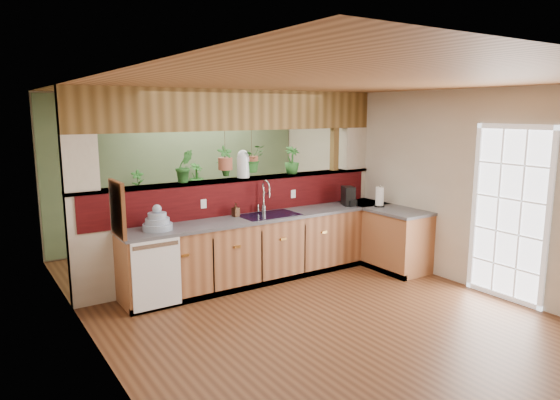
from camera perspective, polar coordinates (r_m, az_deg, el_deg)
ground at (r=6.22m, az=1.66°, el=-11.67°), size 4.60×7.00×0.01m
ceiling at (r=5.78m, az=1.79°, el=12.99°), size 4.60×7.00×0.01m
wall_back at (r=8.93m, az=-11.32°, el=3.43°), size 4.60×0.02×2.60m
wall_left at (r=4.94m, az=-20.69°, el=-2.34°), size 0.02×7.00×2.60m
wall_right at (r=7.42m, az=16.44°, el=1.88°), size 0.02×7.00×2.60m
pass_through_partition at (r=7.03m, az=-4.41°, el=0.93°), size 4.60×0.21×2.60m
pass_through_ledge at (r=6.99m, az=-4.65°, el=2.36°), size 4.60×0.21×0.04m
header_beam at (r=6.93m, az=-4.77°, el=10.21°), size 4.60×0.15×0.55m
sage_backwall at (r=8.91m, az=-11.27°, el=3.42°), size 4.55×0.02×2.55m
countertop at (r=7.22m, az=3.17°, el=-4.84°), size 4.14×1.52×0.90m
dishwasher at (r=5.99m, az=-13.90°, el=-8.22°), size 0.58×0.03×0.82m
navy_sink at (r=6.89m, az=-1.26°, el=-2.36°), size 0.82×0.50×0.18m
french_door at (r=6.68m, az=24.67°, el=-1.69°), size 0.06×1.02×2.16m
framed_print at (r=4.13m, az=-18.05°, el=-0.98°), size 0.04×0.35×0.45m
faucet at (r=6.97m, az=-1.75°, el=0.55°), size 0.20×0.21×0.47m
dish_stack at (r=6.18m, az=-13.83°, el=-2.45°), size 0.36×0.36×0.31m
soap_dispenser at (r=6.78m, az=-5.09°, el=-1.13°), size 0.10×0.10×0.18m
coffee_maker at (r=7.61m, az=7.85°, el=0.36°), size 0.15×0.26×0.29m
paper_towel at (r=7.59m, az=11.32°, el=0.32°), size 0.15×0.15×0.32m
glass_jar at (r=6.99m, az=-4.24°, el=4.15°), size 0.18×0.18×0.39m
ledge_plant_left at (r=6.61m, az=-10.87°, el=3.82°), size 0.24×0.20×0.43m
ledge_plant_right at (r=7.43m, az=1.36°, el=4.57°), size 0.23×0.23×0.40m
hanging_plant_a at (r=6.85m, az=-6.30°, el=5.55°), size 0.23×0.19×0.54m
hanging_plant_b at (r=7.04m, az=-3.26°, el=6.08°), size 0.38×0.35×0.52m
shelving_console at (r=8.74m, az=-12.04°, el=-2.06°), size 1.49×0.64×0.96m
shelf_plant_a at (r=8.43m, az=-15.95°, el=2.01°), size 0.24×0.20×0.39m
shelf_plant_b at (r=8.78m, az=-9.56°, el=2.73°), size 0.33×0.33×0.44m
floor_plant at (r=8.44m, az=-3.89°, el=-3.05°), size 0.80×0.72×0.78m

